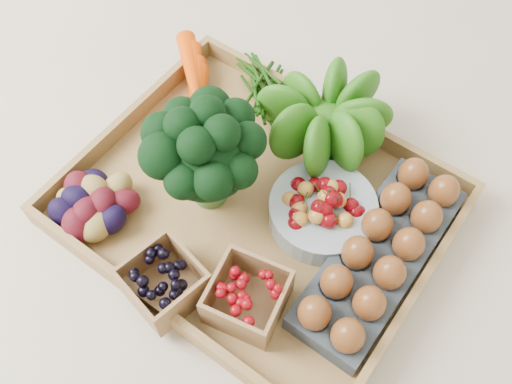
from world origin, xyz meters
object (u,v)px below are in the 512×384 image
Objects in this scene: egg_carton at (379,258)px; broccoli at (207,170)px; cherry_bowl at (322,212)px; tray at (256,209)px.

broccoli is at bearing -168.96° from egg_carton.
cherry_bowl is 0.11m from egg_carton.
broccoli reaches higher than cherry_bowl.
tray is 0.11m from cherry_bowl.
broccoli is 0.19m from cherry_bowl.
egg_carton is at bearing 10.62° from broccoli.
cherry_bowl is at bearing 24.45° from tray.
tray is at bearing -172.02° from egg_carton.
tray is 0.20m from egg_carton.
broccoli is 0.56× the size of egg_carton.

